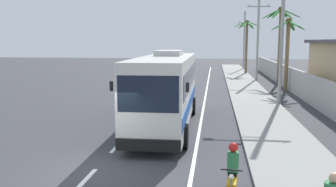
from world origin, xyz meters
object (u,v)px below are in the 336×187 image
Objects in this scene: coach_bus_foreground at (166,88)px; utility_pole_mid at (281,24)px; palm_second at (247,37)px; motorcycle_beside_bus at (232,177)px; palm_nearest at (280,27)px; palm_third at (288,41)px; utility_pole_far at (258,34)px; utility_pole_distant at (244,40)px.

utility_pole_mid is at bearing 47.02° from coach_bus_foreground.
palm_second reaches higher than coach_bus_foreground.
motorcycle_beside_bus is at bearing -103.71° from utility_pole_mid.
palm_nearest is 5.90m from palm_third.
utility_pole_far reaches higher than palm_second.
utility_pole_distant is 1.13× the size of palm_nearest.
coach_bus_foreground is 16.93m from palm_third.
motorcycle_beside_bus is 0.20× the size of utility_pole_far.
utility_pole_mid is at bearing -89.39° from palm_second.
utility_pole_mid reaches higher than palm_second.
utility_pole_far is 1.39× the size of palm_second.
palm_nearest is at bearing 66.17° from coach_bus_foreground.
utility_pole_far is (0.30, 15.66, -0.38)m from utility_pole_mid.
palm_second is (-0.25, 23.43, -0.56)m from utility_pole_mid.
coach_bus_foreground is at bearing -120.82° from palm_third.
motorcycle_beside_bus is at bearing -70.57° from coach_bus_foreground.
motorcycle_beside_bus is at bearing -103.93° from palm_third.
palm_second is at bearing 90.61° from utility_pole_mid.
motorcycle_beside_bus is at bearing -94.70° from utility_pole_distant.
utility_pole_distant is at bearing 87.80° from palm_second.
motorcycle_beside_bus is at bearing -97.48° from utility_pole_far.
utility_pole_far is (7.05, 22.90, 3.10)m from coach_bus_foreground.
utility_pole_distant is 1.40× the size of palm_third.
utility_pole_far is at bearing 88.90° from utility_pole_mid.
utility_pole_far is 8.68m from palm_third.
palm_third is at bearing -82.70° from palm_second.
palm_third is at bearing 76.07° from motorcycle_beside_bus.
utility_pole_far is 1.11× the size of utility_pole_distant.
motorcycle_beside_bus is 47.24m from utility_pole_distant.
palm_nearest is at bearing 78.21° from motorcycle_beside_bus.
utility_pole_mid is 7.47m from palm_third.
motorcycle_beside_bus is at bearing -101.79° from palm_nearest.
utility_pole_far is at bearing 72.89° from coach_bus_foreground.
coach_bus_foreground is 1.73× the size of palm_third.
coach_bus_foreground is 39.24m from utility_pole_distant.
motorcycle_beside_bus is 0.25× the size of palm_nearest.
utility_pole_mid reaches higher than palm_third.
utility_pole_distant reaches higher than motorcycle_beside_bus.
palm_second is at bearing -92.20° from utility_pole_distant.
utility_pole_mid is 31.34m from utility_pole_distant.
coach_bus_foreground is 24.17m from utility_pole_far.
palm_third is at bearing 75.60° from utility_pole_mid.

